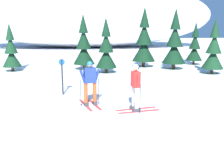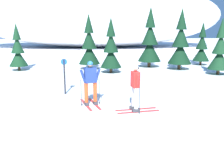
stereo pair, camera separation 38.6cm
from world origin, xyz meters
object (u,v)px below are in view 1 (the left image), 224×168
(pine_tree_right, at_px, (214,51))
(trail_marker_post, at_px, (62,75))
(pine_tree_left, at_px, (84,46))
(pine_tree_center_right, at_px, (174,44))
(skier_navy_jacket, at_px, (90,82))
(pine_tree_center_left, at_px, (106,50))
(pine_tree_center, at_px, (144,42))
(pine_tree_far_left, at_px, (11,51))
(skier_red_jacket, at_px, (136,87))
(pine_tree_far_right, at_px, (195,47))

(pine_tree_right, distance_m, trail_marker_post, 10.36)
(pine_tree_left, height_order, pine_tree_center_right, pine_tree_center_right)
(skier_navy_jacket, height_order, pine_tree_center_left, pine_tree_center_left)
(pine_tree_center, xyz_separation_m, pine_tree_right, (3.86, -3.41, -0.40))
(pine_tree_left, relative_size, trail_marker_post, 2.43)
(pine_tree_center_left, height_order, pine_tree_center, pine_tree_center)
(pine_tree_far_left, height_order, trail_marker_post, pine_tree_far_left)
(pine_tree_center, bearing_deg, pine_tree_left, -170.95)
(skier_red_jacket, bearing_deg, pine_tree_left, 101.40)
(skier_red_jacket, relative_size, skier_navy_jacket, 0.99)
(pine_tree_right, bearing_deg, pine_tree_far_left, 169.95)
(pine_tree_far_left, relative_size, pine_tree_right, 0.92)
(pine_tree_right, bearing_deg, pine_tree_center, 138.53)
(pine_tree_far_right, height_order, trail_marker_post, pine_tree_far_right)
(pine_tree_center_left, distance_m, pine_tree_far_right, 8.15)
(pine_tree_right, relative_size, trail_marker_post, 2.20)
(skier_navy_jacket, xyz_separation_m, pine_tree_center_right, (6.26, 8.25, 0.89))
(pine_tree_far_right, relative_size, trail_marker_post, 2.08)
(pine_tree_center_left, distance_m, pine_tree_right, 7.04)
(pine_tree_center_right, bearing_deg, skier_red_jacket, -117.03)
(skier_navy_jacket, bearing_deg, pine_tree_center_left, 80.55)
(skier_red_jacket, bearing_deg, trail_marker_post, 137.90)
(pine_tree_left, xyz_separation_m, trail_marker_post, (-0.93, -7.01, -0.75))
(pine_tree_far_right, bearing_deg, pine_tree_far_left, -172.57)
(pine_tree_left, xyz_separation_m, pine_tree_center, (4.60, 0.73, 0.24))
(skier_red_jacket, distance_m, pine_tree_far_left, 11.64)
(pine_tree_far_left, height_order, pine_tree_center, pine_tree_center)
(pine_tree_left, xyz_separation_m, pine_tree_center_left, (1.50, -1.57, -0.13))
(trail_marker_post, bearing_deg, pine_tree_right, 24.80)
(skier_red_jacket, distance_m, pine_tree_right, 9.53)
(pine_tree_right, xyz_separation_m, trail_marker_post, (-9.39, -4.34, -0.59))
(skier_red_jacket, xyz_separation_m, pine_tree_far_right, (7.09, 11.15, 0.52))
(pine_tree_center_right, height_order, pine_tree_far_right, pine_tree_center_right)
(pine_tree_left, relative_size, pine_tree_center_right, 0.91)
(skier_navy_jacket, bearing_deg, trail_marker_post, 124.53)
(skier_navy_jacket, height_order, pine_tree_right, pine_tree_right)
(pine_tree_left, relative_size, pine_tree_far_right, 1.17)
(pine_tree_left, bearing_deg, pine_tree_center_left, -46.42)
(pine_tree_center_left, height_order, pine_tree_right, pine_tree_center_left)
(pine_tree_right, bearing_deg, trail_marker_post, -155.20)
(skier_navy_jacket, relative_size, pine_tree_center, 0.39)
(pine_tree_center, height_order, pine_tree_far_right, pine_tree_center)
(pine_tree_left, relative_size, pine_tree_center, 0.88)
(skier_navy_jacket, relative_size, pine_tree_left, 0.44)
(skier_red_jacket, bearing_deg, pine_tree_center_right, 62.97)
(skier_red_jacket, relative_size, pine_tree_center_left, 0.47)
(skier_navy_jacket, height_order, pine_tree_center, pine_tree_center)
(skier_navy_jacket, bearing_deg, pine_tree_far_right, 49.82)
(pine_tree_center_right, bearing_deg, pine_tree_center, 146.84)
(pine_tree_center_right, height_order, pine_tree_right, pine_tree_center_right)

